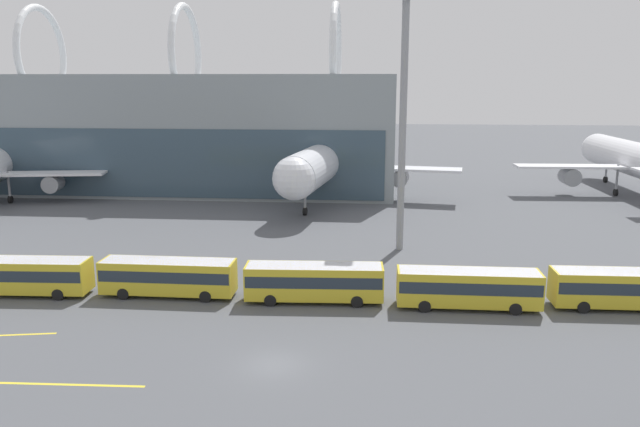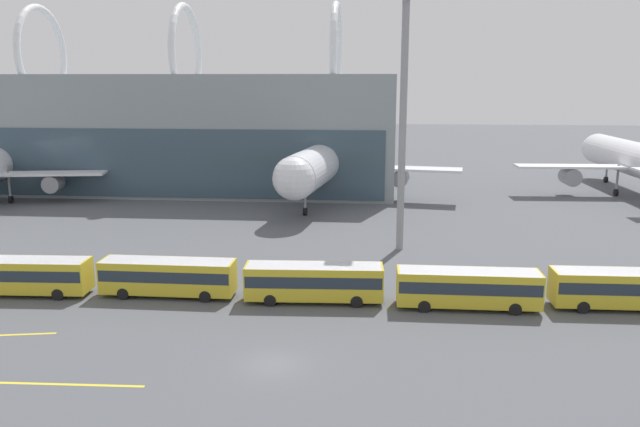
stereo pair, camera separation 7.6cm
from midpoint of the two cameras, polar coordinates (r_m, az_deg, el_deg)
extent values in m
plane|color=#515459|center=(42.14, -4.22, -13.62)|extent=(440.00, 440.00, 0.00)
torus|color=white|center=(115.95, -24.07, 13.18)|extent=(1.10, 15.85, 15.85)
torus|color=white|center=(106.56, -12.14, 14.11)|extent=(1.10, 15.85, 15.85)
torus|color=white|center=(102.26, 1.49, 14.46)|extent=(1.10, 15.85, 15.85)
cone|color=white|center=(117.42, -25.77, 4.69)|extent=(6.00, 7.50, 4.95)
cylinder|color=gray|center=(101.78, -23.17, 2.55)|extent=(3.05, 3.71, 2.53)
cube|color=red|center=(116.27, -26.14, 7.13)|extent=(1.40, 6.05, 8.66)
cube|color=white|center=(116.67, -25.92, 4.89)|extent=(13.89, 5.40, 0.28)
cylinder|color=gray|center=(104.04, -26.52, 2.31)|extent=(0.36, 0.36, 4.26)
cylinder|color=black|center=(104.39, -26.41, 1.16)|extent=(0.63, 1.16, 1.10)
cylinder|color=silver|center=(95.03, 0.34, 4.78)|extent=(10.38, 34.01, 5.66)
sphere|color=silver|center=(78.93, -2.36, 3.22)|extent=(5.55, 5.55, 5.55)
cone|color=silver|center=(111.33, 2.26, 5.88)|extent=(6.37, 8.05, 5.38)
cube|color=silver|center=(97.14, 0.61, 4.35)|extent=(41.49, 9.83, 0.35)
cylinder|color=gray|center=(95.54, 7.41, 3.23)|extent=(2.89, 3.80, 2.42)
cylinder|color=gray|center=(100.47, -5.87, 3.71)|extent=(2.89, 3.80, 2.42)
cube|color=#5B338C|center=(110.10, 2.20, 8.27)|extent=(1.17, 5.42, 7.74)
cube|color=silver|center=(110.47, 2.19, 6.12)|extent=(15.03, 5.26, 0.28)
cylinder|color=gray|center=(84.69, -1.35, 1.80)|extent=(0.36, 0.36, 4.85)
cylinder|color=black|center=(85.17, -1.34, 0.20)|extent=(0.60, 1.15, 1.10)
cylinder|color=gray|center=(96.71, 2.74, 3.11)|extent=(0.36, 0.36, 4.85)
cylinder|color=black|center=(97.13, 2.72, 1.70)|extent=(0.60, 1.15, 1.10)
cylinder|color=gray|center=(98.29, -1.49, 3.27)|extent=(0.36, 0.36, 4.85)
cylinder|color=black|center=(98.70, -1.48, 1.88)|extent=(0.60, 1.15, 1.10)
cylinder|color=white|center=(112.44, 26.96, 4.43)|extent=(6.62, 32.92, 5.39)
sphere|color=white|center=(127.45, 24.01, 5.48)|extent=(5.29, 5.29, 5.29)
cylinder|color=gray|center=(106.91, 21.91, 3.15)|extent=(2.88, 3.51, 2.76)
cylinder|color=gray|center=(122.79, 24.78, 3.87)|extent=(0.36, 0.36, 4.52)
cylinder|color=black|center=(123.10, 24.69, 2.83)|extent=(0.49, 1.12, 1.10)
cylinder|color=gray|center=(109.59, 25.56, 2.91)|extent=(0.36, 0.36, 4.52)
cylinder|color=black|center=(109.93, 25.45, 1.75)|extent=(0.49, 1.12, 1.10)
cube|color=gold|center=(59.75, -25.50, -5.09)|extent=(11.58, 3.18, 2.79)
cube|color=#232D38|center=(59.68, -25.52, -4.84)|extent=(11.35, 3.20, 0.98)
cube|color=silver|center=(59.39, -25.61, -3.86)|extent=(11.23, 3.08, 0.12)
cylinder|color=black|center=(59.63, -21.79, -6.08)|extent=(1.01, 0.34, 1.00)
cylinder|color=black|center=(57.49, -22.80, -6.84)|extent=(1.01, 0.34, 1.00)
cube|color=gold|center=(55.22, -13.68, -5.58)|extent=(11.50, 2.80, 2.79)
cube|color=#232D38|center=(55.14, -13.69, -5.31)|extent=(11.27, 2.83, 0.98)
cube|color=silver|center=(54.84, -13.75, -4.26)|extent=(11.16, 2.72, 0.12)
cylinder|color=black|center=(55.72, -9.71, -6.62)|extent=(1.00, 0.31, 1.00)
cylinder|color=black|center=(53.45, -10.41, -7.47)|extent=(1.00, 0.31, 1.00)
cylinder|color=black|center=(57.95, -16.56, -6.22)|extent=(1.00, 0.31, 1.00)
cylinder|color=black|center=(55.77, -17.51, -7.01)|extent=(1.00, 0.31, 1.00)
cube|color=gold|center=(52.34, -0.51, -6.22)|extent=(11.59, 3.22, 2.79)
cube|color=#232D38|center=(52.26, -0.51, -5.93)|extent=(11.36, 3.24, 0.98)
cube|color=silver|center=(51.93, -0.52, -4.82)|extent=(11.24, 3.12, 0.12)
cylinder|color=black|center=(53.89, 3.36, -7.12)|extent=(1.01, 0.35, 1.00)
cylinder|color=black|center=(51.54, 3.41, -8.04)|extent=(1.01, 0.35, 1.00)
cylinder|color=black|center=(54.22, -4.23, -7.01)|extent=(1.01, 0.35, 1.00)
cylinder|color=black|center=(51.88, -4.55, -7.92)|extent=(1.01, 0.35, 1.00)
cube|color=gold|center=(52.29, 13.41, -6.59)|extent=(11.48, 2.71, 2.79)
cube|color=#232D38|center=(52.20, 13.43, -6.30)|extent=(11.25, 2.74, 0.98)
cube|color=silver|center=(51.88, 13.49, -5.19)|extent=(11.14, 2.63, 0.12)
cylinder|color=black|center=(54.51, 16.89, -7.42)|extent=(1.00, 0.30, 1.00)
cylinder|color=black|center=(52.22, 17.45, -8.34)|extent=(1.00, 0.30, 1.00)
cylinder|color=black|center=(53.47, 9.35, -7.43)|extent=(1.00, 0.30, 1.00)
cylinder|color=black|center=(51.13, 9.56, -8.37)|extent=(1.00, 0.30, 1.00)
cube|color=gold|center=(56.44, 26.10, -6.13)|extent=(11.52, 2.89, 2.79)
cube|color=#232D38|center=(56.36, 26.13, -5.86)|extent=(11.29, 2.92, 0.98)
cube|color=silver|center=(56.06, 26.23, -4.83)|extent=(11.18, 2.81, 0.12)
cylinder|color=black|center=(56.71, 22.16, -7.04)|extent=(1.00, 0.32, 1.00)
cylinder|color=black|center=(54.48, 22.96, -7.90)|extent=(1.00, 0.32, 1.00)
cylinder|color=gray|center=(66.80, 7.60, 7.75)|extent=(0.77, 0.77, 26.45)
cube|color=yellow|center=(57.30, 25.19, -7.64)|extent=(6.13, 1.87, 0.01)
cube|color=yellow|center=(51.74, -26.66, -9.90)|extent=(6.88, 1.53, 0.01)
cube|color=yellow|center=(42.49, -21.90, -14.30)|extent=(9.40, 0.56, 0.01)
camera|label=1|loc=(0.04, -89.97, 0.01)|focal=35.00mm
camera|label=2|loc=(0.04, 90.03, -0.01)|focal=35.00mm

